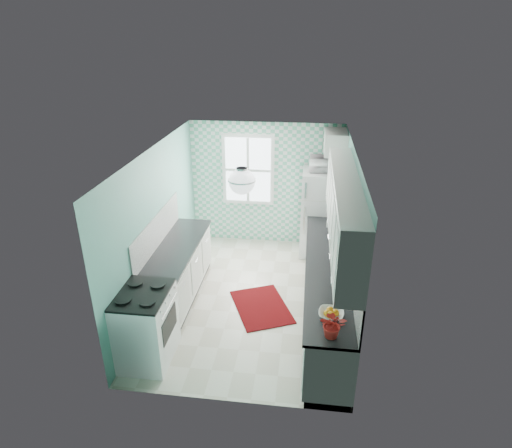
# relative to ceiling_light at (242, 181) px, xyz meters

# --- Properties ---
(floor) EXTENTS (3.00, 4.40, 0.02)m
(floor) POSITION_rel_ceiling_light_xyz_m (0.00, 0.80, -2.33)
(floor) COLOR silver
(floor) RESTS_ON ground
(ceiling) EXTENTS (3.00, 4.40, 0.02)m
(ceiling) POSITION_rel_ceiling_light_xyz_m (0.00, 0.80, 0.19)
(ceiling) COLOR white
(ceiling) RESTS_ON wall_back
(wall_back) EXTENTS (3.00, 0.02, 2.50)m
(wall_back) POSITION_rel_ceiling_light_xyz_m (0.00, 3.01, -1.07)
(wall_back) COLOR #61A99A
(wall_back) RESTS_ON floor
(wall_front) EXTENTS (3.00, 0.02, 2.50)m
(wall_front) POSITION_rel_ceiling_light_xyz_m (0.00, -1.41, -1.07)
(wall_front) COLOR #61A99A
(wall_front) RESTS_ON floor
(wall_left) EXTENTS (0.02, 4.40, 2.50)m
(wall_left) POSITION_rel_ceiling_light_xyz_m (-1.51, 0.80, -1.07)
(wall_left) COLOR #61A99A
(wall_left) RESTS_ON floor
(wall_right) EXTENTS (0.02, 4.40, 2.50)m
(wall_right) POSITION_rel_ceiling_light_xyz_m (1.51, 0.80, -1.07)
(wall_right) COLOR #61A99A
(wall_right) RESTS_ON floor
(accent_wall) EXTENTS (3.00, 0.01, 2.50)m
(accent_wall) POSITION_rel_ceiling_light_xyz_m (0.00, 2.99, -1.07)
(accent_wall) COLOR #5FBF9C
(accent_wall) RESTS_ON wall_back
(window) EXTENTS (1.04, 0.05, 1.44)m
(window) POSITION_rel_ceiling_light_xyz_m (-0.35, 2.96, -0.77)
(window) COLOR white
(window) RESTS_ON wall_back
(backsplash_right) EXTENTS (0.02, 3.60, 0.51)m
(backsplash_right) POSITION_rel_ceiling_light_xyz_m (1.49, 0.40, -1.13)
(backsplash_right) COLOR white
(backsplash_right) RESTS_ON wall_right
(backsplash_left) EXTENTS (0.02, 2.15, 0.51)m
(backsplash_left) POSITION_rel_ceiling_light_xyz_m (-1.49, 0.73, -1.13)
(backsplash_left) COLOR white
(backsplash_left) RESTS_ON wall_left
(upper_cabinets_right) EXTENTS (0.33, 3.20, 0.90)m
(upper_cabinets_right) POSITION_rel_ceiling_light_xyz_m (1.33, 0.20, -0.42)
(upper_cabinets_right) COLOR silver
(upper_cabinets_right) RESTS_ON wall_right
(upper_cabinet_fridge) EXTENTS (0.40, 0.74, 0.40)m
(upper_cabinet_fridge) POSITION_rel_ceiling_light_xyz_m (1.30, 2.63, -0.07)
(upper_cabinet_fridge) COLOR silver
(upper_cabinet_fridge) RESTS_ON wall_right
(ceiling_light) EXTENTS (0.34, 0.34, 0.35)m
(ceiling_light) POSITION_rel_ceiling_light_xyz_m (0.00, 0.00, 0.00)
(ceiling_light) COLOR silver
(ceiling_light) RESTS_ON ceiling
(base_cabinets_right) EXTENTS (0.60, 3.60, 0.90)m
(base_cabinets_right) POSITION_rel_ceiling_light_xyz_m (1.20, 0.40, -1.87)
(base_cabinets_right) COLOR white
(base_cabinets_right) RESTS_ON floor
(countertop_right) EXTENTS (0.63, 3.60, 0.04)m
(countertop_right) POSITION_rel_ceiling_light_xyz_m (1.19, 0.40, -1.40)
(countertop_right) COLOR black
(countertop_right) RESTS_ON base_cabinets_right
(base_cabinets_left) EXTENTS (0.60, 2.15, 0.90)m
(base_cabinets_left) POSITION_rel_ceiling_light_xyz_m (-1.20, 0.73, -1.87)
(base_cabinets_left) COLOR white
(base_cabinets_left) RESTS_ON floor
(countertop_left) EXTENTS (0.63, 2.15, 0.04)m
(countertop_left) POSITION_rel_ceiling_light_xyz_m (-1.19, 0.73, -1.40)
(countertop_left) COLOR black
(countertop_left) RESTS_ON base_cabinets_left
(fridge) EXTENTS (0.74, 0.73, 1.70)m
(fridge) POSITION_rel_ceiling_light_xyz_m (1.11, 2.57, -1.47)
(fridge) COLOR white
(fridge) RESTS_ON floor
(stove) EXTENTS (0.67, 0.84, 1.01)m
(stove) POSITION_rel_ceiling_light_xyz_m (-1.20, -0.77, -1.80)
(stove) COLOR silver
(stove) RESTS_ON floor
(sink) EXTENTS (0.57, 0.48, 0.53)m
(sink) POSITION_rel_ceiling_light_xyz_m (1.20, 1.46, -1.39)
(sink) COLOR silver
(sink) RESTS_ON countertop_right
(rug) EXTENTS (1.17, 1.35, 0.02)m
(rug) POSITION_rel_ceiling_light_xyz_m (0.20, 0.56, -2.32)
(rug) COLOR #61140E
(rug) RESTS_ON floor
(dish_towel) EXTENTS (0.06, 0.23, 0.35)m
(dish_towel) POSITION_rel_ceiling_light_xyz_m (0.89, 1.18, -1.84)
(dish_towel) COLOR #6AB7B4
(dish_towel) RESTS_ON base_cabinets_right
(fruit_bowl) EXTENTS (0.34, 0.34, 0.08)m
(fruit_bowl) POSITION_rel_ceiling_light_xyz_m (1.20, -0.84, -1.35)
(fruit_bowl) COLOR white
(fruit_bowl) RESTS_ON countertop_right
(potted_plant) EXTENTS (0.31, 0.27, 0.33)m
(potted_plant) POSITION_rel_ceiling_light_xyz_m (1.20, -1.21, -1.22)
(potted_plant) COLOR red
(potted_plant) RESTS_ON countertop_right
(soap_bottle) EXTENTS (0.10, 0.10, 0.18)m
(soap_bottle) POSITION_rel_ceiling_light_xyz_m (1.25, 1.77, -1.29)
(soap_bottle) COLOR #91A3AC
(soap_bottle) RESTS_ON countertop_right
(microwave) EXTENTS (0.52, 0.37, 0.28)m
(microwave) POSITION_rel_ceiling_light_xyz_m (1.11, 2.57, -0.49)
(microwave) COLOR white
(microwave) RESTS_ON fridge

